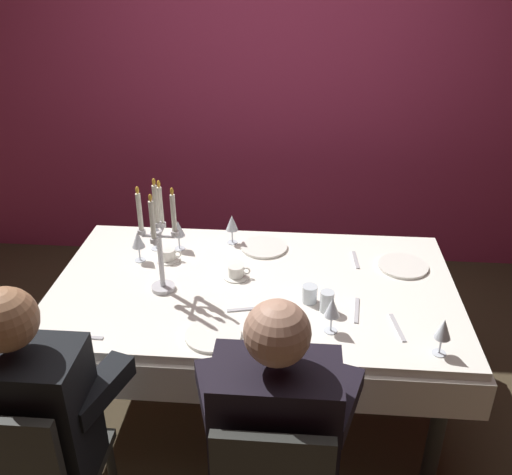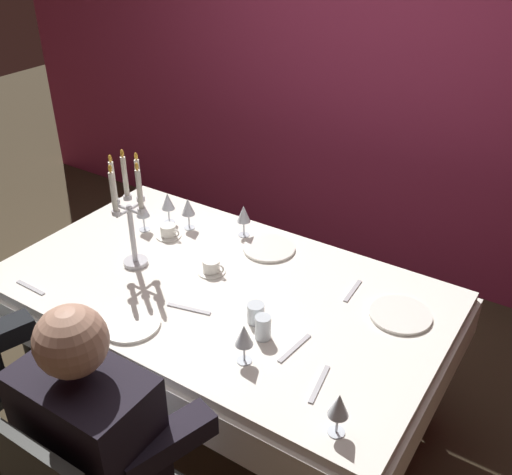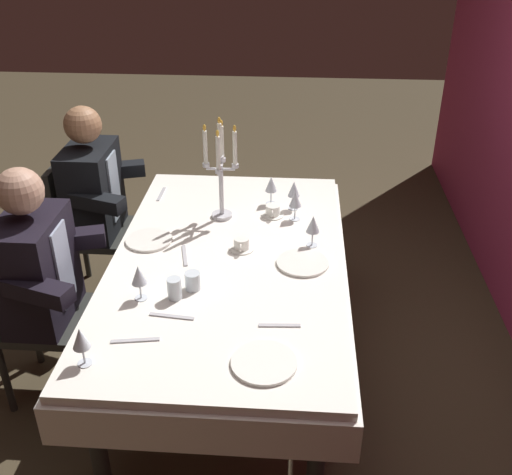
# 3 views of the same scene
# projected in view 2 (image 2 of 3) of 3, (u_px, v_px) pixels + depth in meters

# --- Properties ---
(ground_plane) EXTENTS (12.00, 12.00, 0.00)m
(ground_plane) POSITION_uv_depth(u_px,v_px,m) (225.00, 407.00, 2.90)
(ground_plane) COLOR #403524
(back_wall) EXTENTS (6.00, 0.12, 2.70)m
(back_wall) POSITION_uv_depth(u_px,v_px,m) (385.00, 60.00, 3.40)
(back_wall) COLOR #9C2C51
(back_wall) RESTS_ON ground_plane
(dining_table) EXTENTS (1.94, 1.14, 0.74)m
(dining_table) POSITION_uv_depth(u_px,v_px,m) (221.00, 307.00, 2.58)
(dining_table) COLOR white
(dining_table) RESTS_ON ground_plane
(candelabra) EXTENTS (0.19, 0.19, 0.56)m
(candelabra) POSITION_uv_depth(u_px,v_px,m) (130.00, 213.00, 2.52)
(candelabra) COLOR silver
(candelabra) RESTS_ON dining_table
(dinner_plate_0) EXTENTS (0.25, 0.25, 0.01)m
(dinner_plate_0) POSITION_uv_depth(u_px,v_px,m) (400.00, 315.00, 2.33)
(dinner_plate_0) COLOR white
(dinner_plate_0) RESTS_ON dining_table
(dinner_plate_1) EXTENTS (0.25, 0.25, 0.01)m
(dinner_plate_1) POSITION_uv_depth(u_px,v_px,m) (269.00, 248.00, 2.76)
(dinner_plate_1) COLOR white
(dinner_plate_1) RESTS_ON dining_table
(dinner_plate_2) EXTENTS (0.23, 0.23, 0.01)m
(dinner_plate_2) POSITION_uv_depth(u_px,v_px,m) (131.00, 324.00, 2.28)
(dinner_plate_2) COLOR white
(dinner_plate_2) RESTS_ON dining_table
(wine_glass_0) EXTENTS (0.07, 0.07, 0.16)m
(wine_glass_0) POSITION_uv_depth(u_px,v_px,m) (244.00, 336.00, 2.05)
(wine_glass_0) COLOR silver
(wine_glass_0) RESTS_ON dining_table
(wine_glass_1) EXTENTS (0.07, 0.07, 0.16)m
(wine_glass_1) POSITION_uv_depth(u_px,v_px,m) (142.00, 209.00, 2.86)
(wine_glass_1) COLOR silver
(wine_glass_1) RESTS_ON dining_table
(wine_glass_2) EXTENTS (0.07, 0.07, 0.16)m
(wine_glass_2) POSITION_uv_depth(u_px,v_px,m) (188.00, 207.00, 2.88)
(wine_glass_2) COLOR silver
(wine_glass_2) RESTS_ON dining_table
(wine_glass_3) EXTENTS (0.07, 0.07, 0.16)m
(wine_glass_3) POSITION_uv_depth(u_px,v_px,m) (168.00, 202.00, 2.93)
(wine_glass_3) COLOR silver
(wine_glass_3) RESTS_ON dining_table
(wine_glass_4) EXTENTS (0.07, 0.07, 0.16)m
(wine_glass_4) POSITION_uv_depth(u_px,v_px,m) (244.00, 215.00, 2.82)
(wine_glass_4) COLOR silver
(wine_glass_4) RESTS_ON dining_table
(wine_glass_5) EXTENTS (0.07, 0.07, 0.16)m
(wine_glass_5) POSITION_uv_depth(u_px,v_px,m) (339.00, 406.00, 1.78)
(wine_glass_5) COLOR silver
(wine_glass_5) RESTS_ON dining_table
(water_tumbler_0) EXTENTS (0.07, 0.07, 0.08)m
(water_tumbler_0) POSITION_uv_depth(u_px,v_px,m) (256.00, 313.00, 2.29)
(water_tumbler_0) COLOR silver
(water_tumbler_0) RESTS_ON dining_table
(water_tumbler_1) EXTENTS (0.06, 0.06, 0.10)m
(water_tumbler_1) POSITION_uv_depth(u_px,v_px,m) (263.00, 327.00, 2.20)
(water_tumbler_1) COLOR silver
(water_tumbler_1) RESTS_ON dining_table
(coffee_cup_0) EXTENTS (0.13, 0.12, 0.06)m
(coffee_cup_0) POSITION_uv_depth(u_px,v_px,m) (212.00, 267.00, 2.59)
(coffee_cup_0) COLOR white
(coffee_cup_0) RESTS_ON dining_table
(coffee_cup_1) EXTENTS (0.13, 0.12, 0.06)m
(coffee_cup_1) POSITION_uv_depth(u_px,v_px,m) (168.00, 232.00, 2.85)
(coffee_cup_1) COLOR white
(coffee_cup_1) RESTS_ON dining_table
(fork_0) EXTENTS (0.03, 0.17, 0.01)m
(fork_0) POSITION_uv_depth(u_px,v_px,m) (353.00, 291.00, 2.48)
(fork_0) COLOR #B7B7BC
(fork_0) RESTS_ON dining_table
(knife_1) EXTENTS (0.04, 0.19, 0.01)m
(knife_1) POSITION_uv_depth(u_px,v_px,m) (295.00, 348.00, 2.17)
(knife_1) COLOR #B7B7BC
(knife_1) RESTS_ON dining_table
(knife_2) EXTENTS (0.19, 0.06, 0.01)m
(knife_2) POSITION_uv_depth(u_px,v_px,m) (189.00, 309.00, 2.37)
(knife_2) COLOR #B7B7BC
(knife_2) RESTS_ON dining_table
(knife_3) EXTENTS (0.05, 0.19, 0.01)m
(knife_3) POSITION_uv_depth(u_px,v_px,m) (319.00, 384.00, 2.01)
(knife_3) COLOR #B7B7BC
(knife_3) RESTS_ON dining_table
(spoon_4) EXTENTS (0.17, 0.02, 0.01)m
(spoon_4) POSITION_uv_depth(u_px,v_px,m) (31.00, 288.00, 2.50)
(spoon_4) COLOR #B7B7BC
(spoon_4) RESTS_ON dining_table
(seated_diner_1) EXTENTS (0.63, 0.48, 1.24)m
(seated_diner_1) POSITION_uv_depth(u_px,v_px,m) (91.00, 441.00, 1.81)
(seated_diner_1) COLOR #292B27
(seated_diner_1) RESTS_ON ground_plane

